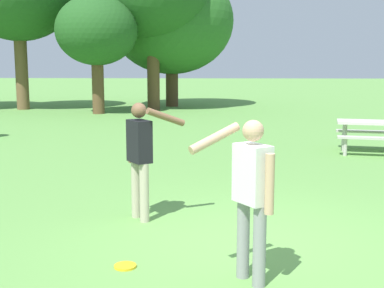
# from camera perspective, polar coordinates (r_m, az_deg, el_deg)

# --- Properties ---
(ground_plane) EXTENTS (120.00, 120.00, 0.00)m
(ground_plane) POSITION_cam_1_polar(r_m,az_deg,el_deg) (6.61, 5.72, -10.49)
(ground_plane) COLOR #609947
(person_thrower) EXTENTS (0.83, 0.52, 1.64)m
(person_thrower) POSITION_cam_1_polar(r_m,az_deg,el_deg) (5.20, 6.41, -4.85)
(person_thrower) COLOR gray
(person_thrower) RESTS_ON ground
(person_catcher) EXTENTS (0.83, 0.52, 1.64)m
(person_catcher) POSITION_cam_1_polar(r_m,az_deg,el_deg) (7.28, -5.61, -0.84)
(person_catcher) COLOR #B7AD93
(person_catcher) RESTS_ON ground
(frisbee) EXTENTS (0.24, 0.24, 0.03)m
(frisbee) POSITION_cam_1_polar(r_m,az_deg,el_deg) (5.87, -7.24, -12.98)
(frisbee) COLOR yellow
(frisbee) RESTS_ON ground
(picnic_table_near) EXTENTS (1.95, 1.73, 0.77)m
(picnic_table_near) POSITION_cam_1_polar(r_m,az_deg,el_deg) (13.35, 19.07, 1.47)
(picnic_table_near) COLOR beige
(picnic_table_near) RESTS_ON ground
(tree_far_right) EXTENTS (3.37, 3.37, 4.86)m
(tree_far_right) POSITION_cam_1_polar(r_m,az_deg,el_deg) (22.38, -10.30, 11.93)
(tree_far_right) COLOR brown
(tree_far_right) RESTS_ON ground
(tree_back_left) EXTENTS (5.88, 5.88, 6.55)m
(tree_back_left) POSITION_cam_1_polar(r_m,az_deg,el_deg) (25.65, -2.22, 13.12)
(tree_back_left) COLOR #4C3823
(tree_back_left) RESTS_ON ground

